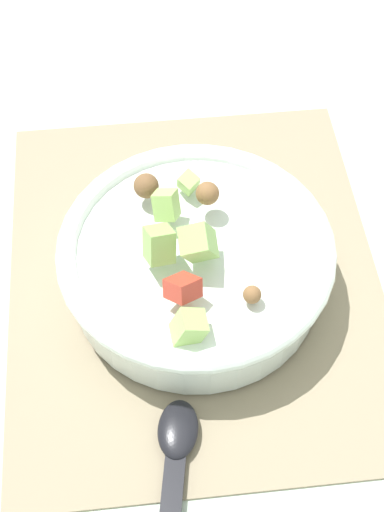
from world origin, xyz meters
name	(u,v)px	position (x,y,z in m)	size (l,w,h in m)	color
ground_plane	(194,277)	(0.00, 0.00, 0.00)	(2.40, 2.40, 0.00)	silver
placemat	(194,275)	(0.00, 0.00, 0.00)	(0.46, 0.37, 0.01)	gray
salad_bowl	(192,261)	(0.01, 0.00, 0.05)	(0.27, 0.27, 0.12)	white
serving_spoon	(173,480)	(0.21, -0.04, 0.01)	(0.22, 0.07, 0.01)	black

